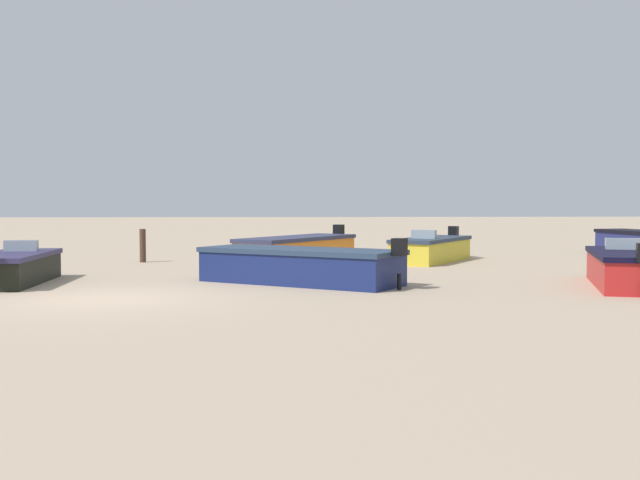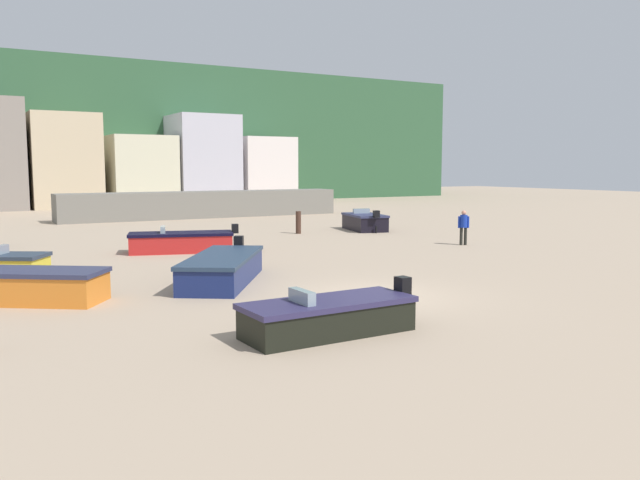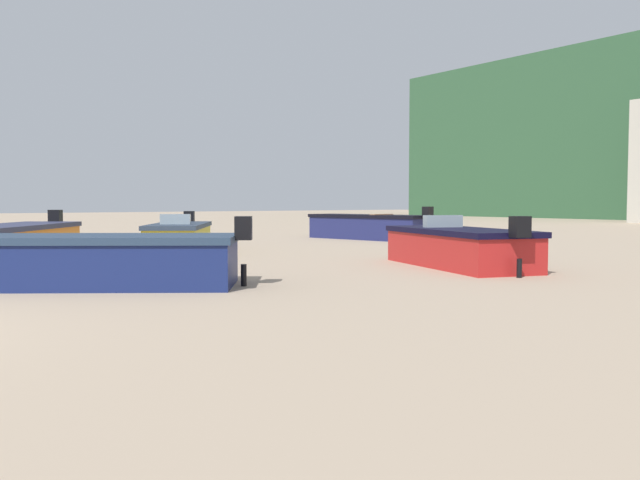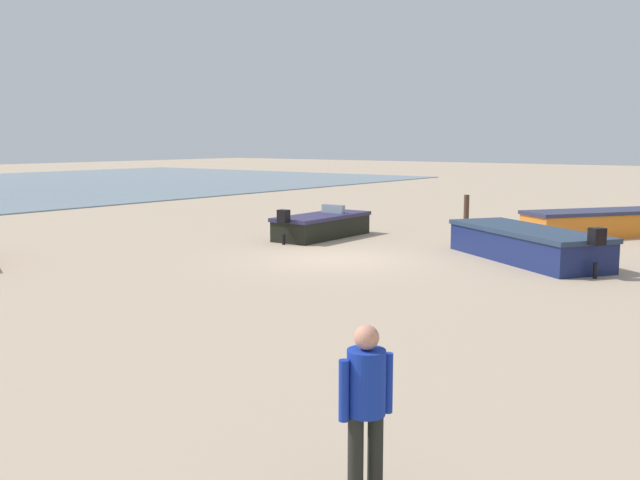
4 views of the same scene
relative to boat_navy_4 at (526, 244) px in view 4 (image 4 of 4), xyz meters
name	(u,v)px [view 4 (image 4 of 4)]	position (x,y,z in m)	size (l,w,h in m)	color
ground_plane	(335,259)	(2.91, -4.20, -0.44)	(160.00, 160.00, 0.00)	tan
boat_navy_4	(526,244)	(0.00, 0.00, 0.00)	(4.30, 5.24, 1.19)	navy
boat_orange_5	(597,223)	(-6.04, 0.07, 0.01)	(5.00, 4.15, 1.21)	orange
boat_black_7	(322,226)	(-0.35, -7.09, -0.05)	(4.11, 1.56, 1.08)	black
mooring_post_mid_beach	(466,209)	(-6.90, -5.06, 0.11)	(0.21, 0.21, 1.11)	#473125
beach_walker_foreground	(366,400)	(13.35, 3.72, 0.51)	(0.52, 0.46, 1.62)	black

